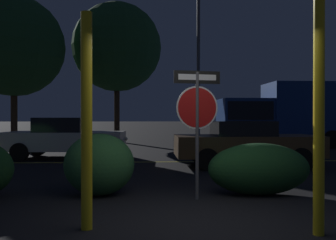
# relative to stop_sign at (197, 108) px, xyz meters

# --- Properties ---
(ground_plane) EXTENTS (260.00, 260.00, 0.00)m
(ground_plane) POSITION_rel_stop_sign_xyz_m (-0.18, -1.48, -1.58)
(ground_plane) COLOR black
(road_center_stripe) EXTENTS (42.65, 0.12, 0.01)m
(road_center_stripe) POSITION_rel_stop_sign_xyz_m (-0.18, 5.50, -1.58)
(road_center_stripe) COLOR gold
(road_center_stripe) RESTS_ON ground_plane
(stop_sign) EXTENTS (0.83, 0.17, 2.23)m
(stop_sign) POSITION_rel_stop_sign_xyz_m (0.00, 0.00, 0.00)
(stop_sign) COLOR #4C4C51
(stop_sign) RESTS_ON ground_plane
(yellow_pole_left) EXTENTS (0.14, 0.14, 2.76)m
(yellow_pole_left) POSITION_rel_stop_sign_xyz_m (-1.64, -1.65, -0.20)
(yellow_pole_left) COLOR yellow
(yellow_pole_left) RESTS_ON ground_plane
(yellow_pole_right) EXTENTS (0.13, 0.13, 3.13)m
(yellow_pole_right) POSITION_rel_stop_sign_xyz_m (1.20, -2.04, -0.02)
(yellow_pole_right) COLOR yellow
(yellow_pole_right) RESTS_ON ground_plane
(hedge_bush_2) EXTENTS (1.28, 1.08, 1.13)m
(hedge_bush_2) POSITION_rel_stop_sign_xyz_m (-1.74, 0.43, -1.02)
(hedge_bush_2) COLOR #2D6633
(hedge_bush_2) RESTS_ON ground_plane
(hedge_bush_3) EXTENTS (1.88, 0.93, 0.95)m
(hedge_bush_3) POSITION_rel_stop_sign_xyz_m (1.18, 0.30, -1.10)
(hedge_bush_3) COLOR #19421E
(hedge_bush_3) RESTS_ON ground_plane
(passing_car_2) EXTENTS (4.20, 2.13, 1.42)m
(passing_car_2) POSITION_rel_stop_sign_xyz_m (-3.73, 6.76, -0.87)
(passing_car_2) COLOR silver
(passing_car_2) RESTS_ON ground_plane
(passing_car_3) EXTENTS (4.24, 1.95, 1.32)m
(passing_car_3) POSITION_rel_stop_sign_xyz_m (2.02, 4.36, -0.90)
(passing_car_3) COLOR brown
(passing_car_3) RESTS_ON ground_plane
(delivery_truck) EXTENTS (6.17, 2.56, 3.09)m
(delivery_truck) POSITION_rel_stop_sign_xyz_m (5.79, 11.36, 0.04)
(delivery_truck) COLOR navy
(delivery_truck) RESTS_ON ground_plane
(street_lamp) EXTENTS (0.46, 0.46, 7.89)m
(street_lamp) POSITION_rel_stop_sign_xyz_m (1.61, 11.43, 3.46)
(street_lamp) COLOR #4C4C51
(street_lamp) RESTS_ON ground_plane
(tree_1) EXTENTS (5.19, 5.19, 8.14)m
(tree_1) POSITION_rel_stop_sign_xyz_m (-2.62, 15.56, 3.96)
(tree_1) COLOR #422D1E
(tree_1) RESTS_ON ground_plane
(tree_2) EXTENTS (4.99, 4.99, 7.48)m
(tree_2) POSITION_rel_stop_sign_xyz_m (-7.48, 12.59, 3.39)
(tree_2) COLOR #422D1E
(tree_2) RESTS_ON ground_plane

